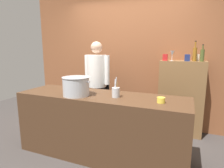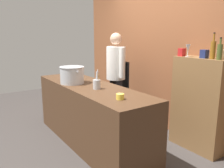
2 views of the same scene
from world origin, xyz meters
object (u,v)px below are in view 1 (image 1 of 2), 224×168
at_px(butter_jar, 161,100).
at_px(wine_glass_wide, 172,54).
at_px(chef, 97,80).
at_px(spice_tin_navy, 187,58).
at_px(stockpot_large, 76,86).
at_px(utensil_crock, 116,92).
at_px(wine_bottle_olive, 202,55).
at_px(wine_bottle_amber, 195,54).
at_px(spice_tin_cream, 197,57).
at_px(spice_tin_red, 165,57).

distance_m(butter_jar, wine_glass_wide, 1.27).
xyz_separation_m(chef, spice_tin_navy, (1.52, 0.34, 0.42)).
height_order(stockpot_large, butter_jar, stockpot_large).
bearing_deg(utensil_crock, chef, 130.06).
bearing_deg(wine_bottle_olive, wine_bottle_amber, 164.05).
distance_m(utensil_crock, wine_glass_wide, 1.36).
xyz_separation_m(stockpot_large, wine_bottle_amber, (1.48, 1.28, 0.42)).
distance_m(wine_bottle_amber, wine_bottle_olive, 0.12).
bearing_deg(chef, wine_bottle_amber, -159.93).
height_order(chef, butter_jar, chef).
bearing_deg(stockpot_large, wine_bottle_amber, 40.86).
xyz_separation_m(wine_glass_wide, spice_tin_cream, (0.39, 0.16, -0.06)).
xyz_separation_m(chef, spice_tin_red, (1.16, 0.33, 0.42)).
bearing_deg(stockpot_large, spice_tin_navy, 42.75).
height_order(butter_jar, wine_bottle_amber, wine_bottle_amber).
relative_size(utensil_crock, spice_tin_red, 2.36).
distance_m(wine_bottle_olive, spice_tin_cream, 0.18).
bearing_deg(wine_glass_wide, stockpot_large, -132.20).
bearing_deg(utensil_crock, wine_glass_wide, 62.31).
bearing_deg(chef, wine_bottle_olive, -161.71).
relative_size(spice_tin_red, spice_tin_cream, 1.00).
height_order(utensil_crock, spice_tin_red, spice_tin_red).
distance_m(stockpot_large, utensil_crock, 0.55).
relative_size(chef, wine_bottle_olive, 6.06).
distance_m(wine_bottle_amber, spice_tin_navy, 0.13).
distance_m(wine_bottle_amber, spice_tin_cream, 0.14).
distance_m(wine_bottle_olive, wine_glass_wide, 0.47).
height_order(wine_bottle_amber, wine_glass_wide, wine_bottle_amber).
bearing_deg(spice_tin_navy, wine_bottle_olive, -4.87).
xyz_separation_m(stockpot_large, spice_tin_navy, (1.37, 1.27, 0.35)).
xyz_separation_m(utensil_crock, butter_jar, (0.59, -0.04, -0.04)).
bearing_deg(spice_tin_red, butter_jar, -84.56).
height_order(stockpot_large, wine_bottle_olive, wine_bottle_olive).
bearing_deg(wine_bottle_olive, butter_jar, -111.73).
relative_size(stockpot_large, spice_tin_cream, 3.77).
bearing_deg(wine_bottle_amber, wine_bottle_olive, -15.95).
bearing_deg(wine_bottle_olive, spice_tin_navy, 175.13).
height_order(butter_jar, spice_tin_red, spice_tin_red).
bearing_deg(wine_bottle_amber, chef, -167.86).
bearing_deg(stockpot_large, wine_glass_wide, 47.80).
distance_m(chef, wine_bottle_amber, 1.74).
xyz_separation_m(spice_tin_red, spice_tin_navy, (0.36, 0.01, -0.00)).
bearing_deg(wine_bottle_olive, wine_glass_wide, -179.36).
xyz_separation_m(wine_bottle_amber, spice_tin_navy, (-0.11, -0.01, -0.06)).
height_order(chef, spice_tin_cream, chef).
bearing_deg(spice_tin_red, stockpot_large, -128.87).
height_order(wine_bottle_olive, wine_glass_wide, wine_bottle_olive).
distance_m(utensil_crock, spice_tin_red, 1.31).
bearing_deg(utensil_crock, spice_tin_red, 67.28).
relative_size(chef, utensil_crock, 6.17).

